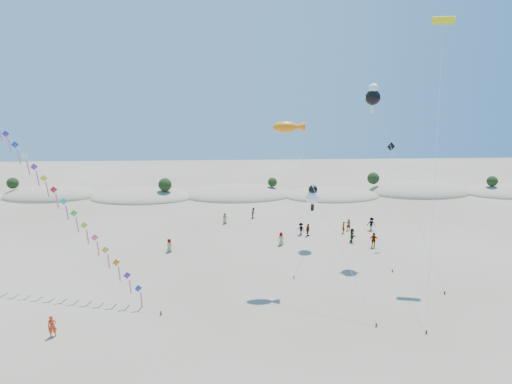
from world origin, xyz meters
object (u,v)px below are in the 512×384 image
object	(u,v)px
flyer_foreground	(52,326)
parafoil_kite	(443,28)
kite_train	(11,141)
fish_kite	(289,127)

from	to	relation	value
flyer_foreground	parafoil_kite	bearing A→B (deg)	-1.42
kite_train	fish_kite	xyz separation A→B (m)	(25.88, -1.90, 1.37)
fish_kite	parafoil_kite	bearing A→B (deg)	10.11
fish_kite	parafoil_kite	world-z (taller)	parafoil_kite
flyer_foreground	kite_train	bearing A→B (deg)	100.29
fish_kite	parafoil_kite	xyz separation A→B (m)	(14.60, 2.60, 8.89)
kite_train	fish_kite	world-z (taller)	kite_train
kite_train	fish_kite	size ratio (longest dim) A/B	1.81
fish_kite	flyer_foreground	distance (m)	25.43
fish_kite	kite_train	bearing A→B (deg)	175.79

